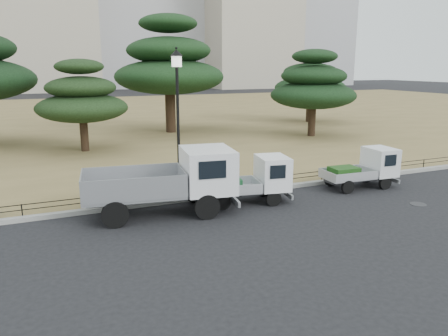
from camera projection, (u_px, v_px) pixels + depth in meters
name	position (u px, v px, depth m)	size (l,w,h in m)	color
ground	(247.00, 218.00, 14.81)	(220.00, 220.00, 0.00)	black
lawn	(108.00, 118.00, 42.16)	(120.00, 56.00, 0.15)	olive
curb	(218.00, 195.00, 17.12)	(120.00, 0.25, 0.16)	gray
truck_large	(169.00, 179.00, 14.99)	(5.32, 2.66, 2.22)	black
truck_kei_front	(252.00, 180.00, 16.31)	(3.44, 1.91, 1.72)	black
truck_kei_rear	(364.00, 168.00, 18.36)	(3.19, 1.49, 1.64)	black
street_lamp	(178.00, 99.00, 15.96)	(0.49, 0.49, 5.44)	black
pipe_fence	(217.00, 185.00, 17.17)	(38.00, 0.04, 0.40)	black
manhole	(418.00, 204.00, 16.23)	(0.60, 0.60, 0.01)	#2D2D30
pine_center_left	(82.00, 99.00, 24.90)	(5.17, 5.17, 5.26)	black
pine_center_right	(169.00, 65.00, 31.71)	(7.99, 7.99, 8.47)	black
pine_east_near	(313.00, 86.00, 30.25)	(5.93, 5.93, 5.99)	black
pine_east_far	(311.00, 81.00, 37.94)	(6.20, 6.20, 6.23)	black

